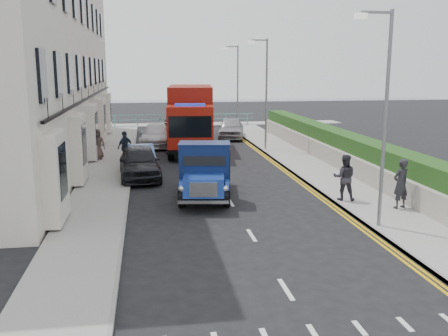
{
  "coord_description": "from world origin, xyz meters",
  "views": [
    {
      "loc": [
        -3.2,
        -16.84,
        5.26
      ],
      "look_at": [
        -0.26,
        2.02,
        1.4
      ],
      "focal_mm": 40.0,
      "sensor_mm": 36.0,
      "label": 1
    }
  ],
  "objects_px": {
    "lamp_near": "(382,108)",
    "lamp_far": "(236,83)",
    "red_lorry": "(191,117)",
    "lamp_mid": "(265,88)",
    "bedford_lorry": "(205,175)",
    "pedestrian_east_near": "(401,184)",
    "parked_car_front": "(139,162)"
  },
  "relations": [
    {
      "from": "lamp_near",
      "to": "lamp_far",
      "type": "distance_m",
      "value": 26.0
    },
    {
      "from": "lamp_near",
      "to": "red_lorry",
      "type": "relative_size",
      "value": 0.87
    },
    {
      "from": "lamp_mid",
      "to": "bedford_lorry",
      "type": "distance_m",
      "value": 13.07
    },
    {
      "from": "pedestrian_east_near",
      "to": "bedford_lorry",
      "type": "bearing_deg",
      "value": -38.75
    },
    {
      "from": "lamp_far",
      "to": "pedestrian_east_near",
      "type": "height_order",
      "value": "lamp_far"
    },
    {
      "from": "red_lorry",
      "to": "parked_car_front",
      "type": "distance_m",
      "value": 8.31
    },
    {
      "from": "bedford_lorry",
      "to": "parked_car_front",
      "type": "xyz_separation_m",
      "value": [
        -2.61,
        4.64,
        -0.29
      ]
    },
    {
      "from": "bedford_lorry",
      "to": "pedestrian_east_near",
      "type": "xyz_separation_m",
      "value": [
        6.99,
        -2.52,
        -0.03
      ]
    },
    {
      "from": "lamp_mid",
      "to": "lamp_far",
      "type": "xyz_separation_m",
      "value": [
        0.0,
        10.0,
        0.0
      ]
    },
    {
      "from": "lamp_near",
      "to": "pedestrian_east_near",
      "type": "height_order",
      "value": "lamp_near"
    },
    {
      "from": "lamp_near",
      "to": "red_lorry",
      "type": "bearing_deg",
      "value": 105.6
    },
    {
      "from": "parked_car_front",
      "to": "lamp_near",
      "type": "bearing_deg",
      "value": -52.71
    },
    {
      "from": "lamp_far",
      "to": "bedford_lorry",
      "type": "relative_size",
      "value": 1.35
    },
    {
      "from": "lamp_mid",
      "to": "pedestrian_east_near",
      "type": "relative_size",
      "value": 3.75
    },
    {
      "from": "lamp_mid",
      "to": "red_lorry",
      "type": "height_order",
      "value": "lamp_mid"
    },
    {
      "from": "red_lorry",
      "to": "lamp_far",
      "type": "bearing_deg",
      "value": 69.34
    },
    {
      "from": "lamp_far",
      "to": "parked_car_front",
      "type": "distance_m",
      "value": 18.97
    },
    {
      "from": "bedford_lorry",
      "to": "pedestrian_east_near",
      "type": "height_order",
      "value": "bedford_lorry"
    },
    {
      "from": "parked_car_front",
      "to": "pedestrian_east_near",
      "type": "relative_size",
      "value": 2.49
    },
    {
      "from": "parked_car_front",
      "to": "pedestrian_east_near",
      "type": "bearing_deg",
      "value": -40.26
    },
    {
      "from": "lamp_near",
      "to": "bedford_lorry",
      "type": "relative_size",
      "value": 1.35
    },
    {
      "from": "lamp_far",
      "to": "lamp_near",
      "type": "bearing_deg",
      "value": -90.0
    },
    {
      "from": "lamp_mid",
      "to": "lamp_far",
      "type": "distance_m",
      "value": 10.0
    },
    {
      "from": "bedford_lorry",
      "to": "red_lorry",
      "type": "distance_m",
      "value": 12.27
    },
    {
      "from": "lamp_far",
      "to": "red_lorry",
      "type": "relative_size",
      "value": 0.87
    },
    {
      "from": "bedford_lorry",
      "to": "pedestrian_east_near",
      "type": "bearing_deg",
      "value": -11.56
    },
    {
      "from": "lamp_mid",
      "to": "bedford_lorry",
      "type": "height_order",
      "value": "lamp_mid"
    },
    {
      "from": "lamp_far",
      "to": "red_lorry",
      "type": "height_order",
      "value": "lamp_far"
    },
    {
      "from": "lamp_far",
      "to": "parked_car_front",
      "type": "xyz_separation_m",
      "value": [
        -7.78,
        -17.0,
        -3.21
      ]
    },
    {
      "from": "lamp_far",
      "to": "parked_car_front",
      "type": "height_order",
      "value": "lamp_far"
    },
    {
      "from": "bedford_lorry",
      "to": "parked_car_front",
      "type": "relative_size",
      "value": 1.11
    },
    {
      "from": "lamp_near",
      "to": "parked_car_front",
      "type": "relative_size",
      "value": 1.51
    }
  ]
}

